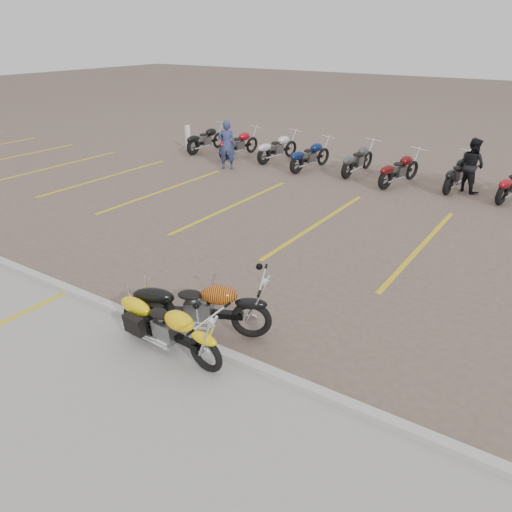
# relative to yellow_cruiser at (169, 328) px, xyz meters

# --- Properties ---
(ground) EXTENTS (100.00, 100.00, 0.00)m
(ground) POSITION_rel_yellow_cruiser_xyz_m (-0.68, 2.35, -0.43)
(ground) COLOR #6C584D
(ground) RESTS_ON ground
(concrete_apron) EXTENTS (60.00, 5.00, 0.01)m
(concrete_apron) POSITION_rel_yellow_cruiser_xyz_m (-0.68, -2.15, -0.43)
(concrete_apron) COLOR #9E9B93
(concrete_apron) RESTS_ON ground
(curb) EXTENTS (60.00, 0.18, 0.12)m
(curb) POSITION_rel_yellow_cruiser_xyz_m (-0.68, 0.35, -0.37)
(curb) COLOR #ADAAA3
(curb) RESTS_ON ground
(parking_stripes) EXTENTS (38.00, 5.50, 0.01)m
(parking_stripes) POSITION_rel_yellow_cruiser_xyz_m (-0.68, 6.35, -0.43)
(parking_stripes) COLOR gold
(parking_stripes) RESTS_ON ground
(yellow_cruiser) EXTENTS (2.12, 0.35, 0.87)m
(yellow_cruiser) POSITION_rel_yellow_cruiser_xyz_m (0.00, 0.00, 0.00)
(yellow_cruiser) COLOR black
(yellow_cruiser) RESTS_ON ground
(flame_cruiser) EXTENTS (2.14, 1.12, 0.95)m
(flame_cruiser) POSITION_rel_yellow_cruiser_xyz_m (0.06, 0.66, 0.04)
(flame_cruiser) COLOR black
(flame_cruiser) RESTS_ON ground
(person_a) EXTENTS (0.75, 0.66, 1.73)m
(person_a) POSITION_rel_yellow_cruiser_xyz_m (-6.04, 9.58, 0.43)
(person_a) COLOR navy
(person_a) RESTS_ON ground
(person_b) EXTENTS (1.02, 0.96, 1.67)m
(person_b) POSITION_rel_yellow_cruiser_xyz_m (1.89, 11.51, 0.40)
(person_b) COLOR black
(person_b) RESTS_ON ground
(bollard) EXTENTS (0.19, 0.19, 1.00)m
(bollard) POSITION_rel_yellow_cruiser_xyz_m (-9.27, 11.18, 0.07)
(bollard) COLOR white
(bollard) RESTS_ON ground
(bg_bike_row) EXTENTS (19.07, 2.07, 1.10)m
(bg_bike_row) POSITION_rel_yellow_cruiser_xyz_m (0.64, 11.29, 0.12)
(bg_bike_row) COLOR black
(bg_bike_row) RESTS_ON ground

